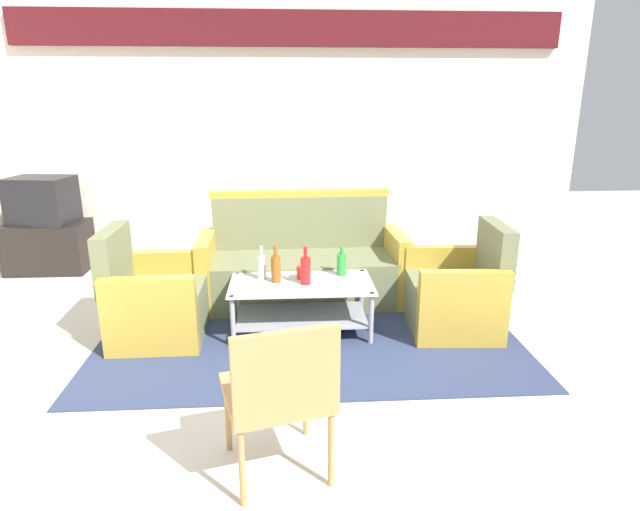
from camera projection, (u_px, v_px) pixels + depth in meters
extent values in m
plane|color=beige|center=(302.00, 387.00, 3.39)|extent=(14.00, 14.00, 0.00)
cube|color=silver|center=(293.00, 133.00, 5.91)|extent=(6.52, 0.12, 2.80)
cube|color=#4C1419|center=(291.00, 28.00, 5.51)|extent=(5.76, 0.08, 0.36)
cube|color=#2D3856|center=(309.00, 329.00, 4.21)|extent=(3.17, 2.12, 0.01)
cube|color=#6B704C|center=(303.00, 279.00, 4.72)|extent=(1.62, 0.75, 0.42)
cube|color=#6B704C|center=(300.00, 222.00, 4.90)|extent=(1.60, 0.19, 0.48)
cube|color=#B79333|center=(395.00, 266.00, 4.77)|extent=(0.14, 0.70, 0.62)
cube|color=#B79333|center=(207.00, 271.00, 4.62)|extent=(0.14, 0.70, 0.62)
cube|color=#B79333|center=(300.00, 193.00, 4.82)|extent=(1.64, 0.15, 0.06)
cube|color=#6B704C|center=(161.00, 311.00, 4.05)|extent=(0.67, 0.61, 0.40)
cube|color=#6B704C|center=(113.00, 259.00, 3.90)|extent=(0.13, 0.60, 0.45)
cube|color=#B79333|center=(168.00, 285.00, 4.34)|extent=(0.66, 0.11, 0.58)
cube|color=#B79333|center=(150.00, 317.00, 3.71)|extent=(0.66, 0.11, 0.58)
cube|color=#6B704C|center=(451.00, 303.00, 4.19)|extent=(0.69, 0.64, 0.40)
cube|color=#6B704C|center=(495.00, 252.00, 4.07)|extent=(0.15, 0.61, 0.45)
cube|color=#B79333|center=(463.00, 309.00, 3.85)|extent=(0.66, 0.14, 0.58)
cube|color=#B79333|center=(443.00, 279.00, 4.48)|extent=(0.66, 0.14, 0.58)
cube|color=silver|center=(301.00, 283.00, 4.07)|extent=(1.10, 0.60, 0.02)
cube|color=#9E9EA5|center=(302.00, 316.00, 4.15)|extent=(1.00, 0.52, 0.02)
cylinder|color=#9E9EA5|center=(239.00, 296.00, 4.35)|extent=(0.04, 0.04, 0.40)
cylinder|color=#9E9EA5|center=(362.00, 293.00, 4.41)|extent=(0.04, 0.04, 0.40)
cylinder|color=#9E9EA5|center=(233.00, 322.00, 3.85)|extent=(0.04, 0.04, 0.40)
cylinder|color=#9E9EA5|center=(371.00, 318.00, 3.91)|extent=(0.04, 0.04, 0.40)
cylinder|color=red|center=(306.00, 271.00, 4.01)|extent=(0.08, 0.08, 0.21)
cylinder|color=red|center=(305.00, 252.00, 3.97)|extent=(0.03, 0.03, 0.09)
cylinder|color=brown|center=(276.00, 269.00, 4.05)|extent=(0.07, 0.07, 0.21)
cylinder|color=brown|center=(275.00, 251.00, 4.01)|extent=(0.03, 0.03, 0.09)
cylinder|color=silver|center=(262.00, 268.00, 4.13)|extent=(0.07, 0.07, 0.19)
cylinder|color=silver|center=(261.00, 251.00, 4.09)|extent=(0.03, 0.03, 0.08)
cylinder|color=#2D8C38|center=(342.00, 265.00, 4.22)|extent=(0.08, 0.08, 0.17)
cylinder|color=#2D8C38|center=(342.00, 250.00, 4.19)|extent=(0.03, 0.03, 0.07)
cylinder|color=red|center=(302.00, 272.00, 4.15)|extent=(0.08, 0.08, 0.10)
cube|color=black|center=(49.00, 247.00, 5.59)|extent=(0.80, 0.50, 0.52)
cube|color=black|center=(42.00, 200.00, 5.45)|extent=(0.66, 0.53, 0.48)
cube|color=black|center=(55.00, 196.00, 5.66)|extent=(0.50, 0.09, 0.36)
cube|color=#AD844C|center=(276.00, 393.00, 2.54)|extent=(0.58, 0.58, 0.04)
cube|color=#AD844C|center=(287.00, 374.00, 2.27)|extent=(0.47, 0.16, 0.40)
cylinder|color=#AD844C|center=(228.00, 414.00, 2.72)|extent=(0.03, 0.03, 0.42)
cylinder|color=#AD844C|center=(306.00, 400.00, 2.85)|extent=(0.03, 0.03, 0.42)
cylinder|color=#AD844C|center=(242.00, 466.00, 2.34)|extent=(0.03, 0.03, 0.42)
cylinder|color=#AD844C|center=(331.00, 447.00, 2.47)|extent=(0.03, 0.03, 0.42)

